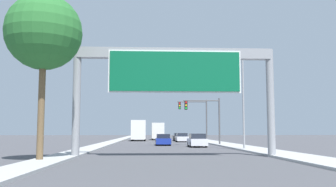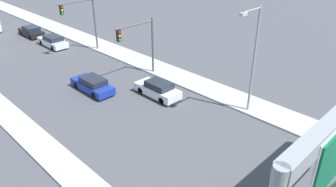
# 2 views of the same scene
# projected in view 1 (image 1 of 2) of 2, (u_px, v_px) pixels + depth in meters

# --- Properties ---
(sidewalk_right) EXTENTS (3.00, 120.00, 0.15)m
(sidewalk_right) POSITION_uv_depth(u_px,v_px,m) (202.00, 140.00, 66.54)
(sidewalk_right) COLOR #A8A8A8
(sidewalk_right) RESTS_ON ground
(median_strip_left) EXTENTS (2.00, 120.00, 0.15)m
(median_strip_left) POSITION_uv_depth(u_px,v_px,m) (117.00, 140.00, 65.79)
(median_strip_left) COLOR #A8A8A8
(median_strip_left) RESTS_ON ground
(sign_gantry) EXTENTS (13.41, 0.73, 7.24)m
(sign_gantry) POSITION_uv_depth(u_px,v_px,m) (175.00, 73.00, 24.84)
(sign_gantry) COLOR gray
(sign_gantry) RESTS_ON ground
(car_near_right) EXTENTS (1.74, 4.67, 1.36)m
(car_near_right) POSITION_uv_depth(u_px,v_px,m) (163.00, 140.00, 45.09)
(car_near_right) COLOR navy
(car_near_right) RESTS_ON ground
(car_mid_right) EXTENTS (1.79, 4.76, 1.38)m
(car_mid_right) POSITION_uv_depth(u_px,v_px,m) (182.00, 138.00, 59.30)
(car_mid_right) COLOR silver
(car_mid_right) RESTS_ON ground
(car_far_right) EXTENTS (1.81, 4.39, 1.36)m
(car_far_right) POSITION_uv_depth(u_px,v_px,m) (179.00, 137.00, 65.28)
(car_far_right) COLOR black
(car_far_right) RESTS_ON ground
(car_mid_left) EXTENTS (1.76, 4.35, 1.43)m
(car_mid_left) POSITION_uv_depth(u_px,v_px,m) (197.00, 141.00, 40.41)
(car_mid_left) COLOR silver
(car_mid_left) RESTS_ON ground
(truck_box_primary) EXTENTS (2.45, 7.78, 3.54)m
(truck_box_primary) POSITION_uv_depth(u_px,v_px,m) (139.00, 131.00, 65.66)
(truck_box_primary) COLOR yellow
(truck_box_primary) RESTS_ON ground
(truck_box_secondary) EXTENTS (2.33, 7.13, 3.25)m
(truck_box_secondary) POSITION_uv_depth(u_px,v_px,m) (158.00, 131.00, 72.60)
(truck_box_secondary) COLOR white
(truck_box_secondary) RESTS_ON ground
(traffic_light_near_intersection) EXTENTS (4.47, 0.32, 5.66)m
(traffic_light_near_intersection) POSITION_uv_depth(u_px,v_px,m) (207.00, 113.00, 44.93)
(traffic_light_near_intersection) COLOR #4C4C4F
(traffic_light_near_intersection) RESTS_ON ground
(traffic_light_mid_block) EXTENTS (4.43, 0.32, 6.29)m
(traffic_light_mid_block) POSITION_uv_depth(u_px,v_px,m) (197.00, 114.00, 54.91)
(traffic_light_mid_block) COLOR #4C4C4F
(traffic_light_mid_block) RESTS_ON ground
(palm_tree_foreground) EXTENTS (4.33, 4.33, 9.49)m
(palm_tree_foreground) POSITION_uv_depth(u_px,v_px,m) (44.00, 33.00, 21.29)
(palm_tree_foreground) COLOR brown
(palm_tree_foreground) RESTS_ON ground
(street_lamp_right) EXTENTS (2.49, 0.28, 8.48)m
(street_lamp_right) POSITION_uv_depth(u_px,v_px,m) (240.00, 95.00, 33.99)
(street_lamp_right) COLOR gray
(street_lamp_right) RESTS_ON ground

